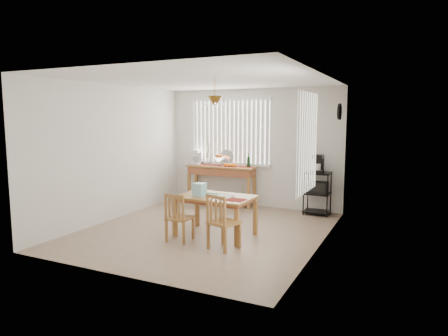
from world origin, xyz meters
The scene contains 10 objects.
ground centered at (0.00, 0.00, -0.01)m, with size 4.00×4.50×0.01m, color #9F826B.
room_shell centered at (0.00, 0.02, 1.69)m, with size 4.20×4.70×2.70m.
sideboard centered at (-0.65, 2.01, 0.67)m, with size 1.58×0.45×0.89m.
sideboard_items centered at (-0.91, 2.02, 1.03)m, with size 1.50×0.38×0.68m.
wire_cart centered at (1.52, 2.00, 0.53)m, with size 0.51×0.41×0.88m.
cart_items centered at (1.52, 2.01, 1.04)m, with size 0.21×0.25×0.36m.
dining_table centered at (0.29, -0.19, 0.60)m, with size 1.30×0.88×0.68m.
table_items centered at (0.16, -0.30, 0.76)m, with size 0.97×0.50×0.22m.
chair_left centered at (-0.10, -0.73, 0.39)m, with size 0.38×0.38×0.79m.
chair_right centered at (0.70, -0.79, 0.42)m, with size 0.48×0.48×0.85m.
Camera 1 is at (3.22, -6.03, 1.98)m, focal length 32.00 mm.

